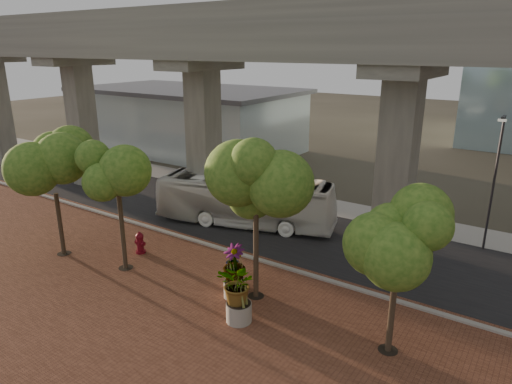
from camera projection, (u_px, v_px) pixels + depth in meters
The scene contains 18 objects.
ground at pixel (268, 245), 24.87m from camera, with size 160.00×160.00×0.00m, color #312E24.
brick_plaza at pixel (162, 311), 18.53m from camera, with size 70.00×13.00×0.06m, color brown.
asphalt_road at pixel (286, 232), 26.44m from camera, with size 90.00×8.00×0.04m, color black.
curb_strip at pixel (247, 257), 23.26m from camera, with size 70.00×0.25×0.16m, color #9C9891.
far_sidewalk at pixel (327, 206), 30.79m from camera, with size 90.00×3.00×0.06m, color #9C9891.
transit_viaduct at pixel (289, 106), 24.23m from camera, with size 72.00×5.60×12.40m.
station_pavilion at pixel (188, 118), 47.16m from camera, with size 23.00×13.00×6.30m.
transit_bus at pixel (245, 201), 27.22m from camera, with size 2.53×10.77×3.00m, color silver.
fire_hydrant at pixel (140, 243), 23.59m from camera, with size 0.58×0.53×1.17m.
planter_front at pixel (239, 287), 17.40m from camera, with size 2.24×2.24×2.46m.
planter_right at pixel (234, 266), 19.15m from camera, with size 2.24×2.24×2.39m.
planter_left at pixel (234, 263), 19.96m from camera, with size 1.81×1.81×1.99m.
street_tree_far_west at pixel (53, 171), 22.31m from camera, with size 4.00×4.00×6.28m.
street_tree_near_west at pixel (116, 170), 20.64m from camera, with size 3.58×3.58×6.59m.
street_tree_near_east at pixel (256, 184), 18.10m from camera, with size 4.21×4.21×6.96m.
street_tree_far_east at pixel (399, 239), 14.83m from camera, with size 3.39×3.39×5.82m.
streetlamp_west at pixel (219, 130), 32.03m from camera, with size 0.40×1.17×8.11m.
streetlamp_east at pixel (495, 175), 22.93m from camera, with size 0.35×1.03×7.11m.
Camera 1 is at (12.19, -19.30, 10.30)m, focal length 32.00 mm.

